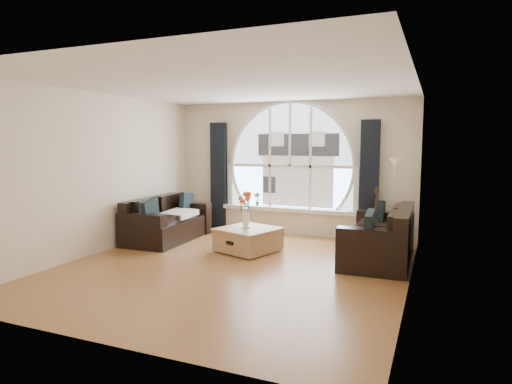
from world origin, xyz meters
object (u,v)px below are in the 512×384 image
Objects in this scene: sofa_right at (379,236)px; potted_plant at (257,199)px; sofa_left at (168,219)px; vase_flowers at (246,206)px; floor_lamp at (393,202)px; coffee_chest at (248,239)px; guitar at (376,215)px.

potted_plant is (-2.67, 1.41, 0.29)m from sofa_right.
sofa_left is 2.62× the size of vase_flowers.
floor_lamp reaches higher than sofa_left.
floor_lamp is (0.10, 1.19, 0.40)m from sofa_right.
floor_lamp is (4.04, 1.21, 0.40)m from sofa_left.
sofa_right is (3.94, 0.02, 0.00)m from sofa_left.
vase_flowers is 2.49× the size of potted_plant.
coffee_chest is at bearing -72.54° from potted_plant.
sofa_right is at bearing -2.04° from sofa_left.
sofa_right is 2.17m from coffee_chest.
sofa_right is 2.24m from vase_flowers.
sofa_left is at bearing 179.52° from sofa_right.
floor_lamp is at bearing -4.60° from potted_plant.
vase_flowers is 2.52m from guitar.
coffee_chest is at bearing 20.79° from vase_flowers.
guitar reaches higher than coffee_chest.
sofa_right is at bearing 25.00° from coffee_chest.
coffee_chest is at bearing -174.14° from sofa_right.
floor_lamp reaches higher than coffee_chest.
coffee_chest is 0.57× the size of floor_lamp.
guitar is 2.47m from potted_plant.
potted_plant is (1.27, 1.43, 0.29)m from sofa_left.
floor_lamp reaches higher than potted_plant.
guitar is (-0.31, 0.09, -0.27)m from floor_lamp.
potted_plant reaches higher than sofa_left.
sofa_left is at bearing -144.99° from guitar.
guitar reaches higher than sofa_left.
guitar is at bearing 98.49° from sofa_right.
floor_lamp is at bearing -1.38° from guitar.
sofa_left is 4.24m from floor_lamp.
sofa_right is 3.04m from potted_plant.
guitar is (-0.21, 1.28, 0.13)m from sofa_right.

